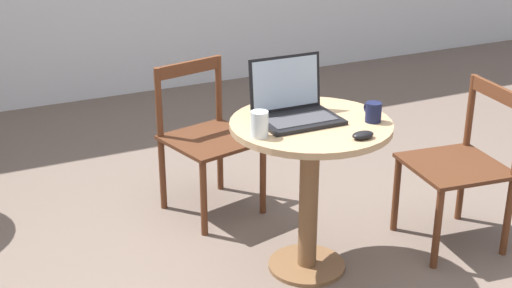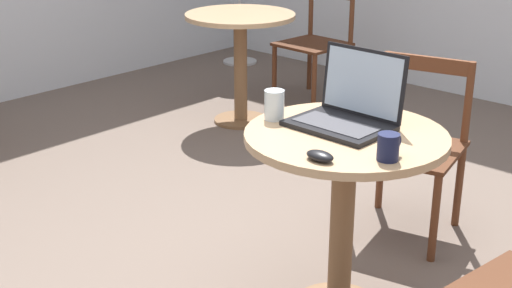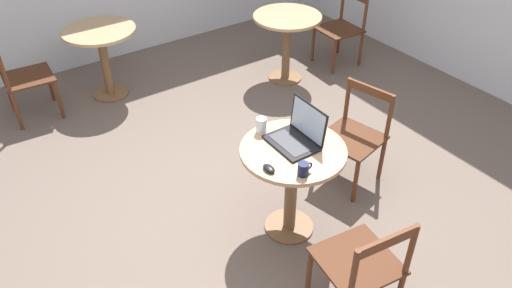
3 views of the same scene
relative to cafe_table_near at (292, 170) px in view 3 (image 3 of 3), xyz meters
The scene contains 12 objects.
ground_plane 0.67m from the cafe_table_near, 123.43° to the left, with size 16.00×16.00×0.00m, color #66564C.
cafe_table_near is the anchor object (origin of this frame).
cafe_table_mid 2.33m from the cafe_table_near, 53.18° to the left, with size 0.73×0.73×0.75m.
cafe_table_far 2.69m from the cafe_table_near, 97.72° to the left, with size 0.73×0.73×0.75m.
chair_near_front 0.83m from the cafe_table_near, 97.61° to the right, with size 0.50×0.50×0.82m.
chair_near_right 0.83m from the cafe_table_near, 12.91° to the left, with size 0.53×0.53×0.82m.
chair_mid_right 2.84m from the cafe_table_near, 40.11° to the left, with size 0.47×0.47×0.82m.
chair_far_left 2.95m from the cafe_table_near, 113.13° to the left, with size 0.47×0.47×0.82m.
laptop 0.25m from the cafe_table_near, 35.68° to the left, with size 0.28×0.36×0.27m.
mouse 0.35m from the cafe_table_near, 161.20° to the right, with size 0.06×0.10×0.03m.
mug 0.35m from the cafe_table_near, 115.06° to the right, with size 0.11×0.07×0.09m.
drinking_glass 0.38m from the cafe_table_near, 102.04° to the left, with size 0.08×0.08×0.11m.
Camera 3 is at (-1.55, -2.35, 2.77)m, focal length 35.00 mm.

